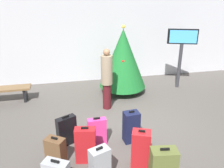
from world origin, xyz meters
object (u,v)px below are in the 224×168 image
Objects in this scene: flight_info_kiosk at (182,47)px; waiting_bench at (5,91)px; suitcase_8 at (86,145)px; traveller_0 at (107,78)px; suitcase_1 at (100,166)px; suitcase_6 at (97,132)px; suitcase_0 at (131,127)px; suitcase_4 at (56,151)px; suitcase_2 at (67,131)px; suitcase_5 at (141,149)px; holiday_tree at (123,58)px.

flight_info_kiosk is 1.38× the size of waiting_bench.
flight_info_kiosk is at bearing 41.54° from suitcase_8.
traveller_0 is at bearing -159.12° from flight_info_kiosk.
flight_info_kiosk reaches higher than suitcase_8.
suitcase_6 is at bearing 83.95° from suitcase_1.
suitcase_0 reaches higher than suitcase_4.
suitcase_4 is (-0.24, -0.59, -0.06)m from suitcase_2.
suitcase_1 reaches higher than suitcase_6.
traveller_0 is 2.41× the size of suitcase_1.
waiting_bench is 3.67m from suitcase_6.
suitcase_2 is 1.72m from suitcase_5.
suitcase_8 is (0.35, -0.66, 0.04)m from suitcase_2.
traveller_0 is at bearing 51.51° from suitcase_2.
holiday_tree is 3.73× the size of suitcase_4.
suitcase_5 is (3.19, -3.59, 0.03)m from waiting_bench.
traveller_0 reaches higher than suitcase_1.
suitcase_1 is 1.03× the size of suitcase_2.
suitcase_4 is at bearing -63.82° from waiting_bench.
suitcase_0 is 1.39m from suitcase_1.
suitcase_2 reaches higher than waiting_bench.
waiting_bench is 4.27m from suitcase_0.
suitcase_8 is at bearing -6.39° from suitcase_4.
suitcase_1 is at bearing -110.14° from holiday_tree.
suitcase_1 is 1.22× the size of suitcase_4.
holiday_tree is at bearing 55.00° from traveller_0.
flight_info_kiosk is at bearing 20.88° from traveller_0.
traveller_0 is at bearing 55.62° from suitcase_4.
suitcase_5 is at bearing -18.67° from suitcase_8.
suitcase_6 is at bearing 175.86° from suitcase_0.
suitcase_2 is at bearing 172.33° from suitcase_0.
traveller_0 is at bearing 97.69° from suitcase_0.
traveller_0 is at bearing 71.77° from suitcase_6.
suitcase_2 is (-1.44, 0.19, -0.03)m from suitcase_0.
suitcase_4 is at bearing -124.59° from holiday_tree.
flight_info_kiosk is at bearing 53.85° from suitcase_5.
suitcase_8 is (-1.04, 0.35, -0.01)m from suitcase_5.
suitcase_1 is at bearing -130.09° from suitcase_0.
waiting_bench is at bearing -179.93° from holiday_tree.
suitcase_5 reaches higher than suitcase_6.
waiting_bench is (-5.83, -0.02, -1.12)m from flight_info_kiosk.
holiday_tree is 1.27× the size of traveller_0.
flight_info_kiosk is 2.59× the size of suitcase_8.
traveller_0 is (3.01, -1.06, 0.59)m from waiting_bench.
traveller_0 is 2.49× the size of suitcase_2.
suitcase_4 is at bearing -166.61° from suitcase_0.
suitcase_2 is 0.90× the size of suitcase_8.
flight_info_kiosk reaches higher than traveller_0.
suitcase_8 reaches higher than suitcase_1.
suitcase_0 is (-0.51, -2.78, -0.82)m from holiday_tree.
holiday_tree reaches higher than suitcase_2.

